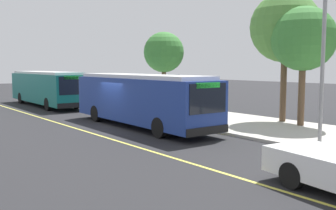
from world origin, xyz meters
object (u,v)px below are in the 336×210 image
Objects in this scene: transit_bus_main at (141,98)px; pedestrian_commuter at (168,103)px; route_sign_post at (178,91)px; transit_bus_second at (46,87)px; waiting_bench at (182,107)px.

transit_bus_main reaches higher than pedestrian_commuter.
route_sign_post is 1.66× the size of pedestrian_commuter.
transit_bus_second is 13.31m from waiting_bench.
transit_bus_main is at bearing -97.56° from route_sign_post.
route_sign_post is (14.84, 2.55, 0.34)m from transit_bus_second.
transit_bus_second is at bearing -168.84° from pedestrian_commuter.
waiting_bench is 2.61m from pedestrian_commuter.
waiting_bench is at bearing 21.64° from transit_bus_second.
pedestrian_commuter reaches higher than waiting_bench.
pedestrian_commuter is (-0.85, 2.61, -0.50)m from transit_bus_main.
transit_bus_main is 2.79m from pedestrian_commuter.
waiting_bench is 0.95× the size of pedestrian_commuter.
transit_bus_main is at bearing -71.89° from pedestrian_commuter.
route_sign_post reaches higher than pedestrian_commuter.
transit_bus_main is 4.03× the size of route_sign_post.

